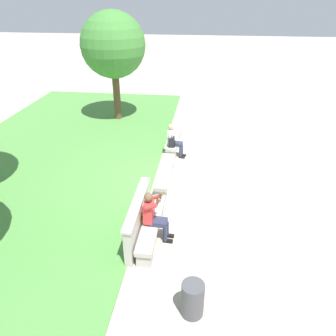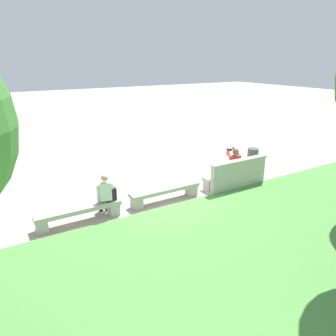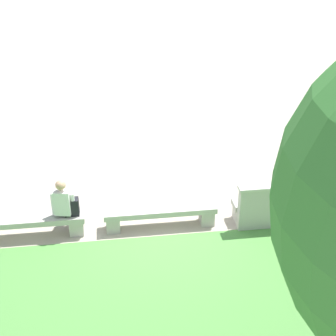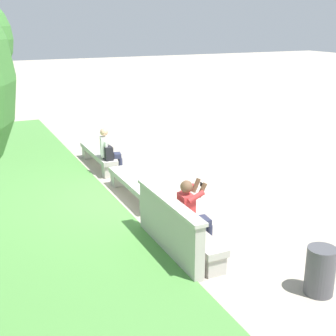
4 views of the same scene
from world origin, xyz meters
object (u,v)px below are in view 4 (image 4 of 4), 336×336
(bench_near, at_px, (133,186))
(backpack, at_px, (108,153))
(person_photographer, at_px, (192,211))
(bench_main, at_px, (186,232))
(person_distant, at_px, (109,150))
(trash_bin, at_px, (320,271))
(bench_mid, at_px, (98,156))

(bench_near, xyz_separation_m, backpack, (1.78, -0.01, 0.32))
(person_photographer, bearing_deg, bench_main, 44.13)
(bench_near, relative_size, person_distant, 1.85)
(bench_near, height_order, backpack, backpack)
(bench_near, height_order, trash_bin, trash_bin)
(bench_main, height_order, person_distant, person_distant)
(person_photographer, bearing_deg, bench_near, 1.60)
(bench_near, relative_size, person_photographer, 1.76)
(bench_mid, xyz_separation_m, backpack, (-0.93, -0.01, 0.32))
(person_distant, distance_m, trash_bin, 6.88)
(bench_main, xyz_separation_m, bench_near, (2.71, 0.00, 0.00))
(bench_main, height_order, backpack, backpack)
(bench_near, xyz_separation_m, trash_bin, (-4.87, -1.15, 0.07))
(bench_near, xyz_separation_m, person_distant, (1.92, -0.06, 0.36))
(bench_mid, distance_m, backpack, 0.98)
(person_photographer, relative_size, backpack, 3.08)
(bench_near, height_order, person_distant, person_distant)
(backpack, bearing_deg, person_distant, -21.98)
(bench_near, bearing_deg, trash_bin, -166.68)
(trash_bin, bearing_deg, bench_mid, 8.65)
(bench_mid, bearing_deg, trash_bin, -171.35)
(bench_main, bearing_deg, bench_near, 0.00)
(bench_near, relative_size, trash_bin, 3.10)
(bench_main, distance_m, person_photographer, 0.44)
(bench_near, bearing_deg, bench_mid, 0.00)
(bench_main, distance_m, bench_near, 2.71)
(backpack, bearing_deg, person_photographer, -179.10)
(bench_mid, xyz_separation_m, person_distant, (-0.78, -0.06, 0.36))
(person_photographer, relative_size, person_distant, 1.05)
(bench_near, bearing_deg, bench_main, 180.00)
(bench_main, bearing_deg, bench_mid, 0.00)
(bench_mid, distance_m, person_distant, 0.87)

